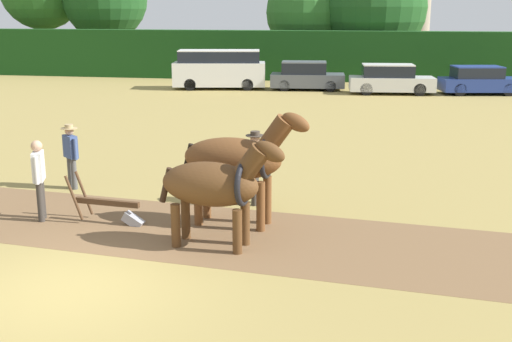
{
  "coord_description": "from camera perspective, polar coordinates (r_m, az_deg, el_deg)",
  "views": [
    {
      "loc": [
        4.8,
        -8.93,
        4.42
      ],
      "look_at": [
        2.32,
        4.02,
        1.1
      ],
      "focal_mm": 45.0,
      "sensor_mm": 36.0,
      "label": 1
    }
  ],
  "objects": [
    {
      "name": "ground_plane",
      "position": [
        11.06,
        -16.19,
        -10.02
      ],
      "size": [
        240.0,
        240.0,
        0.0
      ],
      "primitive_type": "plane",
      "color": "#998447"
    },
    {
      "name": "parked_van",
      "position": [
        37.28,
        -3.28,
        9.03
      ],
      "size": [
        5.49,
        2.86,
        2.21
      ],
      "rotation": [
        0.0,
        0.0,
        0.19
      ],
      "color": "silver",
      "rests_on": "ground"
    },
    {
      "name": "parked_car_left",
      "position": [
        36.92,
        4.5,
        8.39
      ],
      "size": [
        4.31,
        2.24,
        1.6
      ],
      "rotation": [
        0.0,
        0.0,
        0.1
      ],
      "color": "#565B66",
      "rests_on": "ground"
    },
    {
      "name": "plow",
      "position": [
        13.96,
        -12.59,
        -3.28
      ],
      "size": [
        1.73,
        0.5,
        1.13
      ],
      "rotation": [
        0.0,
        0.0,
        -0.1
      ],
      "color": "#4C331E",
      "rests_on": "ground"
    },
    {
      "name": "plowed_furrow_strip",
      "position": [
        15.31,
        -20.29,
        -3.54
      ],
      "size": [
        32.3,
        6.6,
        0.01
      ],
      "primitive_type": "cube",
      "rotation": [
        0.0,
        0.0,
        -0.1
      ],
      "color": "brown",
      "rests_on": "ground"
    },
    {
      "name": "draft_horse_lead_right",
      "position": [
        13.25,
        -1.61,
        1.09
      ],
      "size": [
        2.83,
        1.12,
        2.53
      ],
      "rotation": [
        0.0,
        0.0,
        -0.1
      ],
      "color": "brown",
      "rests_on": "ground"
    },
    {
      "name": "parked_car_center",
      "position": [
        36.79,
        19.22,
        7.59
      ],
      "size": [
        4.42,
        2.5,
        1.51
      ],
      "rotation": [
        0.0,
        0.0,
        0.19
      ],
      "color": "navy",
      "rests_on": "ground"
    },
    {
      "name": "draft_horse_lead_left",
      "position": [
        12.08,
        -3.63,
        -1.2
      ],
      "size": [
        2.57,
        1.07,
        2.2
      ],
      "rotation": [
        0.0,
        0.0,
        -0.1
      ],
      "color": "#513319",
      "rests_on": "ground"
    },
    {
      "name": "farmer_onlooker_right",
      "position": [
        16.79,
        -16.15,
        1.67
      ],
      "size": [
        0.53,
        0.45,
        1.65
      ],
      "rotation": [
        0.0,
        0.0,
        0.89
      ],
      "color": "#4C4C4C",
      "rests_on": "ground"
    },
    {
      "name": "farmer_beside_team",
      "position": [
        14.78,
        -0.08,
        0.84
      ],
      "size": [
        0.44,
        0.67,
        1.73
      ],
      "rotation": [
        0.0,
        0.0,
        0.01
      ],
      "color": "#38332D",
      "rests_on": "ground"
    },
    {
      "name": "farmer_at_plow",
      "position": [
        14.41,
        -18.74,
        -0.24
      ],
      "size": [
        0.37,
        0.66,
        1.76
      ],
      "rotation": [
        0.0,
        0.0,
        0.37
      ],
      "color": "#38332D",
      "rests_on": "ground"
    },
    {
      "name": "tree_center_left",
      "position": [
        46.05,
        4.66,
        13.86
      ],
      "size": [
        5.86,
        5.86,
        7.19
      ],
      "color": "brown",
      "rests_on": "ground"
    },
    {
      "name": "tree_center",
      "position": [
        45.97,
        10.28,
        14.14
      ],
      "size": [
        7.46,
        7.46,
        8.35
      ],
      "color": "#423323",
      "rests_on": "ground"
    },
    {
      "name": "hedgerow",
      "position": [
        41.95,
        4.33,
        10.19
      ],
      "size": [
        59.85,
        1.33,
        3.15
      ],
      "primitive_type": "cube",
      "color": "#194719",
      "rests_on": "ground"
    },
    {
      "name": "parked_car_center_left",
      "position": [
        35.68,
        11.86,
        7.95
      ],
      "size": [
        4.65,
        2.19,
        1.6
      ],
      "rotation": [
        0.0,
        0.0,
        0.1
      ],
      "color": "silver",
      "rests_on": "ground"
    }
  ]
}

